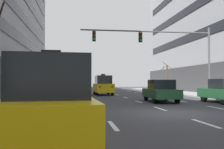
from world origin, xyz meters
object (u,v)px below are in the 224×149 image
at_px(car_driving_1, 161,91).
at_px(street_tree_2, 167,77).
at_px(car_driving_3, 71,86).
at_px(traffic_signal_0, 164,45).
at_px(taxi_driving_2, 51,104).
at_px(taxi_driving_0, 103,85).

xyz_separation_m(car_driving_1, street_tree_2, (6.66, 17.06, 1.38)).
xyz_separation_m(car_driving_3, street_tree_2, (13.22, 11.91, 1.10)).
distance_m(traffic_signal_0, street_tree_2, 15.11).
xyz_separation_m(taxi_driving_2, traffic_signal_0, (8.04, 15.60, 3.62)).
height_order(taxi_driving_0, street_tree_2, street_tree_2).
bearing_deg(taxi_driving_2, taxi_driving_0, 81.23).
relative_size(car_driving_1, street_tree_2, 1.07).
xyz_separation_m(taxi_driving_0, car_driving_3, (-3.41, -5.26, 0.02)).
bearing_deg(taxi_driving_0, taxi_driving_2, -98.77).
bearing_deg(street_tree_2, taxi_driving_0, -145.88).
bearing_deg(traffic_signal_0, car_driving_1, -113.53).
distance_m(taxi_driving_2, traffic_signal_0, 17.92).
bearing_deg(traffic_signal_0, taxi_driving_2, -117.28).
bearing_deg(car_driving_1, traffic_signal_0, 66.47).
bearing_deg(car_driving_3, traffic_signal_0, -14.36).
bearing_deg(traffic_signal_0, street_tree_2, 69.18).
bearing_deg(car_driving_1, car_driving_3, 141.89).
xyz_separation_m(taxi_driving_0, taxi_driving_2, (-3.53, -22.89, -0.07)).
distance_m(taxi_driving_0, car_driving_3, 6.27).
bearing_deg(taxi_driving_0, car_driving_3, -122.95).
relative_size(car_driving_1, car_driving_3, 0.97).
distance_m(car_driving_1, street_tree_2, 18.37).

